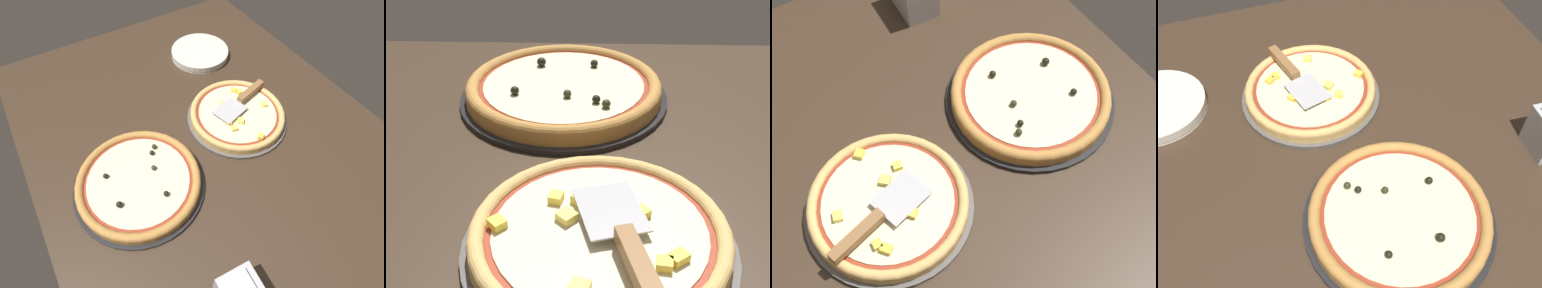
# 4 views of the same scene
# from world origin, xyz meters

# --- Properties ---
(ground_plane) EXTENTS (1.39, 1.12, 0.04)m
(ground_plane) POSITION_xyz_m (0.00, 0.00, -0.02)
(ground_plane) COLOR #38281C
(pizza_pan_front) EXTENTS (0.34, 0.34, 0.01)m
(pizza_pan_front) POSITION_xyz_m (-0.02, -0.13, 0.01)
(pizza_pan_front) COLOR #565451
(pizza_pan_front) RESTS_ON ground_plane
(pizza_front) EXTENTS (0.32, 0.32, 0.04)m
(pizza_front) POSITION_xyz_m (-0.02, -0.13, 0.03)
(pizza_front) COLOR #DBAD60
(pizza_front) RESTS_ON pizza_pan_front
(pizza_pan_back) EXTENTS (0.39, 0.39, 0.01)m
(pizza_pan_back) POSITION_xyz_m (-0.09, 0.27, 0.01)
(pizza_pan_back) COLOR black
(pizza_pan_back) RESTS_ON ground_plane
(pizza_back) EXTENTS (0.36, 0.36, 0.04)m
(pizza_back) POSITION_xyz_m (-0.09, 0.27, 0.03)
(pizza_back) COLOR #B77F3D
(pizza_back) RESTS_ON pizza_pan_back
(serving_spatula) EXTENTS (0.11, 0.23, 0.02)m
(serving_spatula) POSITION_xyz_m (0.01, -0.19, 0.05)
(serving_spatula) COLOR #B7B7BC
(serving_spatula) RESTS_ON pizza_front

